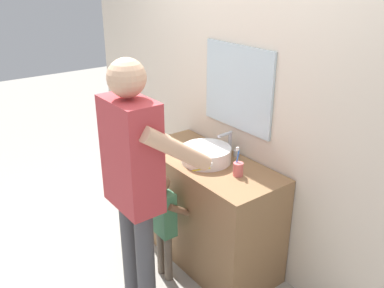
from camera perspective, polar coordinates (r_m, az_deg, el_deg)
The scene contains 8 objects.
ground_plane at distance 3.39m, azimuth -2.12°, elevation -16.93°, with size 14.00×14.00×0.00m, color #9E998E.
back_wall at distance 3.10m, azimuth 7.00°, elevation 7.43°, with size 4.40×0.10×2.70m.
vanity_cabinet at distance 3.28m, azimuth 2.12°, elevation -9.11°, with size 1.21×0.54×0.86m, color olive.
sink_basin at distance 3.04m, azimuth 1.96°, elevation -1.42°, with size 0.37×0.37×0.11m.
faucet at distance 3.16m, azimuth 5.12°, elevation -0.00°, with size 0.18×0.14×0.18m.
toothbrush_cup at distance 2.85m, azimuth 6.40°, elevation -3.42°, with size 0.07×0.07×0.21m.
child_toddler at distance 3.04m, azimuth -3.86°, elevation -10.21°, with size 0.27×0.27×0.86m.
adult_parent at distance 2.56m, azimuth -7.92°, elevation -3.57°, with size 0.54×0.56×1.73m.
Camera 1 is at (2.14, -1.47, 2.18)m, focal length 38.52 mm.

